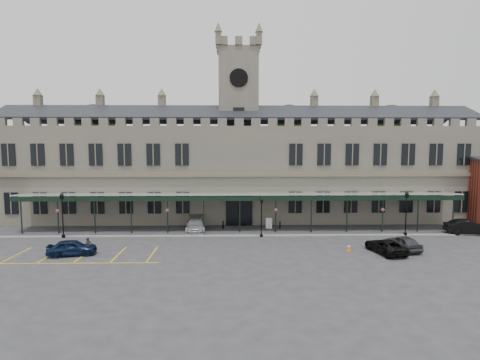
{
  "coord_description": "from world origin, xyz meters",
  "views": [
    {
      "loc": [
        -0.84,
        -33.75,
        9.73
      ],
      "look_at": [
        0.0,
        6.0,
        6.0
      ],
      "focal_mm": 28.0,
      "sensor_mm": 36.0,
      "label": 1
    }
  ],
  "objects_px": {
    "clock_tower": "(238,119)",
    "person_a": "(88,246)",
    "station_building": "(238,170)",
    "lamp_post_left": "(62,211)",
    "car_van": "(385,246)",
    "traffic_cone": "(349,248)",
    "car_right_b": "(469,227)",
    "car_left_a": "(72,248)",
    "lamp_post_mid": "(261,213)",
    "car_right_a": "(403,243)",
    "car_taxi": "(196,225)",
    "sign_board": "(269,223)",
    "lamp_post_right": "(406,209)"
  },
  "relations": [
    {
      "from": "lamp_post_left",
      "to": "car_taxi",
      "type": "xyz_separation_m",
      "value": [
        13.63,
        2.74,
        -2.11
      ]
    },
    {
      "from": "car_left_a",
      "to": "person_a",
      "type": "height_order",
      "value": "person_a"
    },
    {
      "from": "lamp_post_right",
      "to": "car_van",
      "type": "relative_size",
      "value": 1.08
    },
    {
      "from": "sign_board",
      "to": "car_taxi",
      "type": "bearing_deg",
      "value": -164.12
    },
    {
      "from": "clock_tower",
      "to": "lamp_post_mid",
      "type": "bearing_deg",
      "value": -78.26
    },
    {
      "from": "car_van",
      "to": "car_right_b",
      "type": "height_order",
      "value": "car_right_b"
    },
    {
      "from": "lamp_post_right",
      "to": "car_right_b",
      "type": "xyz_separation_m",
      "value": [
        7.18,
        0.4,
        -2.09
      ]
    },
    {
      "from": "car_van",
      "to": "sign_board",
      "type": "bearing_deg",
      "value": -58.26
    },
    {
      "from": "clock_tower",
      "to": "person_a",
      "type": "distance_m",
      "value": 25.07
    },
    {
      "from": "traffic_cone",
      "to": "car_taxi",
      "type": "xyz_separation_m",
      "value": [
        -14.91,
        8.32,
        0.42
      ]
    },
    {
      "from": "station_building",
      "to": "lamp_post_mid",
      "type": "height_order",
      "value": "station_building"
    },
    {
      "from": "lamp_post_right",
      "to": "car_left_a",
      "type": "height_order",
      "value": "lamp_post_right"
    },
    {
      "from": "lamp_post_left",
      "to": "traffic_cone",
      "type": "xyz_separation_m",
      "value": [
        28.55,
        -5.58,
        -2.53
      ]
    },
    {
      "from": "lamp_post_right",
      "to": "sign_board",
      "type": "bearing_deg",
      "value": 165.67
    },
    {
      "from": "car_van",
      "to": "car_right_b",
      "type": "xyz_separation_m",
      "value": [
        12.0,
        6.84,
        0.16
      ]
    },
    {
      "from": "sign_board",
      "to": "car_taxi",
      "type": "xyz_separation_m",
      "value": [
        -8.44,
        -1.09,
        0.14
      ]
    },
    {
      "from": "station_building",
      "to": "person_a",
      "type": "xyz_separation_m",
      "value": [
        -13.58,
        -17.01,
        -5.68
      ]
    },
    {
      "from": "traffic_cone",
      "to": "clock_tower",
      "type": "bearing_deg",
      "value": 121.34
    },
    {
      "from": "station_building",
      "to": "car_taxi",
      "type": "distance_m",
      "value": 10.95
    },
    {
      "from": "car_right_a",
      "to": "person_a",
      "type": "height_order",
      "value": "person_a"
    },
    {
      "from": "car_left_a",
      "to": "car_right_b",
      "type": "distance_m",
      "value": 40.6
    },
    {
      "from": "lamp_post_mid",
      "to": "car_right_a",
      "type": "bearing_deg",
      "value": -22.06
    },
    {
      "from": "lamp_post_right",
      "to": "person_a",
      "type": "relative_size",
      "value": 3.08
    },
    {
      "from": "station_building",
      "to": "lamp_post_left",
      "type": "xyz_separation_m",
      "value": [
        -18.63,
        -10.62,
        -3.61
      ]
    },
    {
      "from": "station_building",
      "to": "traffic_cone",
      "type": "xyz_separation_m",
      "value": [
        9.91,
        -16.2,
        -6.15
      ]
    },
    {
      "from": "car_left_a",
      "to": "car_van",
      "type": "xyz_separation_m",
      "value": [
        28.0,
        0.14,
        -0.07
      ]
    },
    {
      "from": "traffic_cone",
      "to": "car_van",
      "type": "xyz_separation_m",
      "value": [
        3.09,
        -0.7,
        0.31
      ]
    },
    {
      "from": "sign_board",
      "to": "car_van",
      "type": "bearing_deg",
      "value": -38.07
    },
    {
      "from": "sign_board",
      "to": "person_a",
      "type": "distance_m",
      "value": 19.86
    },
    {
      "from": "car_left_a",
      "to": "car_van",
      "type": "relative_size",
      "value": 0.91
    },
    {
      "from": "clock_tower",
      "to": "person_a",
      "type": "bearing_deg",
      "value": -128.46
    },
    {
      "from": "lamp_post_mid",
      "to": "car_van",
      "type": "relative_size",
      "value": 0.95
    },
    {
      "from": "lamp_post_mid",
      "to": "car_taxi",
      "type": "distance_m",
      "value": 8.0
    },
    {
      "from": "traffic_cone",
      "to": "car_taxi",
      "type": "bearing_deg",
      "value": 150.85
    },
    {
      "from": "clock_tower",
      "to": "car_left_a",
      "type": "distance_m",
      "value": 25.92
    },
    {
      "from": "clock_tower",
      "to": "person_a",
      "type": "relative_size",
      "value": 15.76
    },
    {
      "from": "sign_board",
      "to": "car_right_a",
      "type": "relative_size",
      "value": 0.31
    },
    {
      "from": "lamp_post_mid",
      "to": "person_a",
      "type": "bearing_deg",
      "value": -158.38
    },
    {
      "from": "traffic_cone",
      "to": "car_van",
      "type": "distance_m",
      "value": 3.18
    },
    {
      "from": "car_taxi",
      "to": "person_a",
      "type": "bearing_deg",
      "value": -137.06
    },
    {
      "from": "lamp_post_left",
      "to": "person_a",
      "type": "bearing_deg",
      "value": -51.67
    },
    {
      "from": "lamp_post_left",
      "to": "car_van",
      "type": "relative_size",
      "value": 1.07
    },
    {
      "from": "traffic_cone",
      "to": "car_right_b",
      "type": "distance_m",
      "value": 16.29
    },
    {
      "from": "clock_tower",
      "to": "station_building",
      "type": "bearing_deg",
      "value": -90.0
    },
    {
      "from": "lamp_post_left",
      "to": "car_left_a",
      "type": "distance_m",
      "value": 7.67
    },
    {
      "from": "car_van",
      "to": "traffic_cone",
      "type": "bearing_deg",
      "value": -24.39
    },
    {
      "from": "person_a",
      "to": "lamp_post_left",
      "type": "bearing_deg",
      "value": 92.33
    },
    {
      "from": "lamp_post_left",
      "to": "car_van",
      "type": "distance_m",
      "value": 32.32
    },
    {
      "from": "car_left_a",
      "to": "person_a",
      "type": "relative_size",
      "value": 2.61
    },
    {
      "from": "lamp_post_left",
      "to": "car_right_b",
      "type": "bearing_deg",
      "value": 0.74
    }
  ]
}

